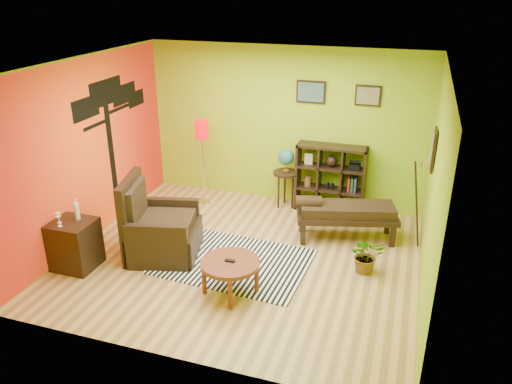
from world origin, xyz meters
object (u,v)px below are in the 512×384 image
(coffee_table, at_px, (230,266))
(floor_lamp, at_px, (202,137))
(cube_shelf, at_px, (331,179))
(potted_plant, at_px, (366,259))
(bench, at_px, (344,212))
(side_cabinet, at_px, (74,244))
(armchair, at_px, (159,232))
(globe_table, at_px, (286,164))

(coffee_table, relative_size, floor_lamp, 0.50)
(cube_shelf, relative_size, potted_plant, 2.30)
(bench, distance_m, potted_plant, 1.02)
(side_cabinet, relative_size, potted_plant, 1.96)
(coffee_table, xyz_separation_m, floor_lamp, (-1.46, 2.52, 0.85))
(side_cabinet, bearing_deg, cube_shelf, 43.86)
(side_cabinet, relative_size, cube_shelf, 0.85)
(side_cabinet, relative_size, bench, 0.62)
(armchair, height_order, potted_plant, armchair)
(coffee_table, xyz_separation_m, armchair, (-1.37, 0.62, -0.04))
(armchair, height_order, globe_table, armchair)
(side_cabinet, relative_size, floor_lamp, 0.66)
(floor_lamp, bearing_deg, coffee_table, -59.98)
(globe_table, xyz_separation_m, bench, (1.19, -0.90, -0.36))
(coffee_table, distance_m, armchair, 1.50)
(coffee_table, bearing_deg, cube_shelf, 75.10)
(floor_lamp, height_order, cube_shelf, floor_lamp)
(floor_lamp, xyz_separation_m, globe_table, (1.44, 0.32, -0.44))
(floor_lamp, relative_size, bench, 0.95)
(floor_lamp, bearing_deg, cube_shelf, 10.31)
(globe_table, distance_m, potted_plant, 2.49)
(side_cabinet, distance_m, potted_plant, 4.12)
(side_cabinet, height_order, bench, side_cabinet)
(armchair, distance_m, cube_shelf, 3.16)
(armchair, xyz_separation_m, floor_lamp, (-0.09, 1.90, 0.89))
(floor_lamp, xyz_separation_m, bench, (2.63, -0.58, -0.80))
(side_cabinet, height_order, potted_plant, side_cabinet)
(coffee_table, xyz_separation_m, globe_table, (-0.02, 2.84, 0.41))
(floor_lamp, xyz_separation_m, potted_plant, (3.09, -1.45, -1.06))
(potted_plant, bearing_deg, bench, 117.60)
(armchair, bearing_deg, bench, 27.50)
(globe_table, relative_size, cube_shelf, 0.90)
(armchair, bearing_deg, globe_table, 58.69)
(coffee_table, distance_m, globe_table, 2.87)
(coffee_table, height_order, floor_lamp, floor_lamp)
(armchair, distance_m, bench, 2.86)
(armchair, distance_m, side_cabinet, 1.19)
(cube_shelf, height_order, potted_plant, cube_shelf)
(armchair, relative_size, side_cabinet, 1.19)
(coffee_table, relative_size, side_cabinet, 0.75)
(side_cabinet, relative_size, globe_table, 0.94)
(coffee_table, height_order, cube_shelf, cube_shelf)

